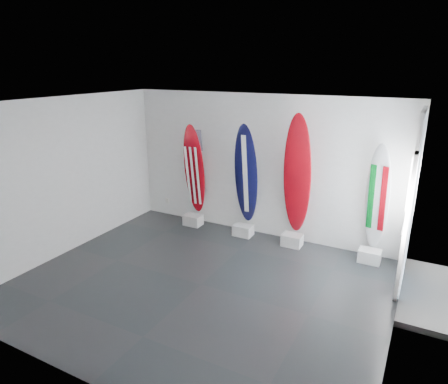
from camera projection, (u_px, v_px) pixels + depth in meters
The scene contains 16 objects.
floor at pixel (201, 284), 6.75m from camera, with size 6.00×6.00×0.00m, color black.
ceiling at pixel (198, 104), 5.84m from camera, with size 6.00×6.00×0.00m, color white.
wall_back at pixel (261, 166), 8.40m from camera, with size 6.00×6.00×0.00m, color white.
wall_front at pixel (76, 269), 4.19m from camera, with size 6.00×6.00×0.00m, color white.
wall_left at pixel (65, 177), 7.63m from camera, with size 5.00×5.00×0.00m, color white.
wall_right at pixel (406, 237), 4.97m from camera, with size 5.00×5.00×0.00m, color white.
display_block_usa at pixel (193, 220), 9.23m from camera, with size 0.40×0.30×0.24m, color silver.
surfboard_usa at pixel (194, 170), 8.96m from camera, with size 0.48×0.08×2.13m, color maroon.
display_block_navy at pixel (243, 230), 8.66m from camera, with size 0.40×0.30×0.24m, color silver.
surfboard_navy at pixel (246, 175), 8.37m from camera, with size 0.50×0.08×2.23m, color black.
display_block_swiss at pixel (292, 240), 8.17m from camera, with size 0.40×0.30×0.24m, color silver.
surfboard_swiss at pixel (297, 175), 7.84m from camera, with size 0.56×0.08×2.48m, color maroon.
display_block_italy at pixel (370, 256), 7.50m from camera, with size 0.40×0.30×0.24m, color silver.
surfboard_italy at pixel (377, 198), 7.24m from camera, with size 0.46×0.08×2.01m, color white.
wall_outlet at pixel (167, 201), 9.82m from camera, with size 0.09×0.02×0.13m, color silver.
glass_door at pixel (411, 205), 6.31m from camera, with size 0.12×1.16×2.85m, color white, non-canonical shape.
Camera 1 is at (3.12, -5.09, 3.55)m, focal length 32.05 mm.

